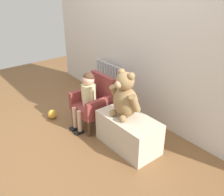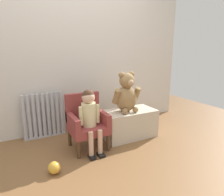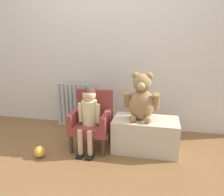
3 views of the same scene
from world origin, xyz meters
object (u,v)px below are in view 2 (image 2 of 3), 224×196
object	(u,v)px
radiator	(44,116)
large_teddy_bear	(126,94)
child_figure	(90,112)
child_armchair	(87,121)
toy_ball	(54,168)
low_bench	(129,123)

from	to	relation	value
radiator	large_teddy_bear	world-z (taller)	large_teddy_bear
radiator	child_figure	bearing A→B (deg)	-57.11
child_figure	large_teddy_bear	xyz separation A→B (m)	(0.57, 0.11, 0.13)
radiator	child_armchair	world-z (taller)	child_armchair
large_teddy_bear	toy_ball	world-z (taller)	large_teddy_bear
child_armchair	toy_ball	xyz separation A→B (m)	(-0.49, -0.39, -0.27)
child_armchair	low_bench	size ratio (longest dim) A/B	0.91
radiator	toy_ball	distance (m)	0.96
child_armchair	toy_ball	distance (m)	0.68
child_figure	large_teddy_bear	size ratio (longest dim) A/B	1.39
low_bench	child_figure	bearing A→B (deg)	-168.54
low_bench	toy_ball	xyz separation A→B (m)	(-1.11, -0.40, -0.13)
low_bench	large_teddy_bear	distance (m)	0.43
child_figure	low_bench	distance (m)	0.70
radiator	toy_ball	xyz separation A→B (m)	(-0.07, -0.92, -0.25)
low_bench	large_teddy_bear	xyz separation A→B (m)	(-0.06, -0.01, 0.42)
radiator	low_bench	world-z (taller)	radiator
large_teddy_bear	toy_ball	distance (m)	1.25
child_figure	large_teddy_bear	world-z (taller)	large_teddy_bear
child_armchair	low_bench	distance (m)	0.64
low_bench	large_teddy_bear	size ratio (longest dim) A/B	1.37
child_figure	low_bench	xyz separation A→B (m)	(0.63, 0.13, -0.30)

